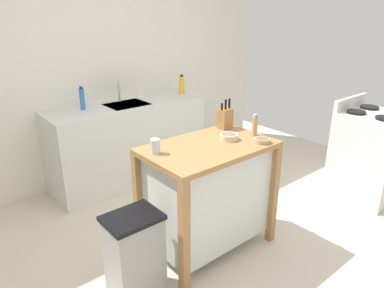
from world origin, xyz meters
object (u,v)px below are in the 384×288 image
trash_bin (135,256)px  bottle_hand_soap (182,85)px  stove (369,155)px  bottle_dish_soap (82,99)px  bowl_ceramic_wide (262,140)px  bowl_ceramic_small (229,137)px  sink_faucet (119,92)px  kitchen_island (208,192)px  knife_block (225,118)px  pepper_grinder (255,125)px  drinking_cup (155,146)px

trash_bin → bottle_hand_soap: bearing=43.8°
stove → bottle_dish_soap: bearing=137.2°
bowl_ceramic_wide → bowl_ceramic_small: bearing=125.3°
bowl_ceramic_wide → sink_faucet: 1.90m
sink_faucet → bottle_dish_soap: size_ratio=0.92×
kitchen_island → stove: (1.87, -0.41, -0.05)m
trash_bin → stove: 2.64m
sink_faucet → bottle_hand_soap: bearing=-10.7°
knife_block → stove: 1.70m
trash_bin → sink_faucet: size_ratio=2.86×
bowl_ceramic_small → bottle_hand_soap: bearing=64.4°
kitchen_island → pepper_grinder: size_ratio=5.42×
trash_bin → bottle_dish_soap: (0.45, 1.68, 0.70)m
kitchen_island → knife_block: knife_block is taller
pepper_grinder → bottle_dish_soap: (-0.73, 1.67, 0.02)m
trash_bin → stove: stove is taller
bottle_hand_soap → bowl_ceramic_small: bearing=-115.6°
bowl_ceramic_small → drinking_cup: drinking_cup is taller
bowl_ceramic_wide → pepper_grinder: 0.18m
bottle_dish_soap → bowl_ceramic_small: bearing=-72.8°
bottle_hand_soap → bottle_dish_soap: bearing=176.4°
stove → knife_block: bearing=157.3°
bowl_ceramic_small → stove: stove is taller
kitchen_island → pepper_grinder: bearing=-9.7°
sink_faucet → bottle_dish_soap: 0.46m
kitchen_island → sink_faucet: sink_faucet is taller
pepper_grinder → sink_faucet: sink_faucet is taller
drinking_cup → bottle_hand_soap: bottle_hand_soap is taller
drinking_cup → sink_faucet: 1.64m
bowl_ceramic_wide → trash_bin: bearing=172.9°
pepper_grinder → drinking_cup: bearing=166.7°
drinking_cup → stove: bearing=-13.2°
bowl_ceramic_wide → pepper_grinder: (0.08, 0.15, 0.07)m
bowl_ceramic_small → stove: (1.67, -0.40, -0.47)m
bowl_ceramic_wide → bottle_hand_soap: bottle_hand_soap is taller
bowl_ceramic_small → bottle_dish_soap: size_ratio=0.59×
pepper_grinder → stove: pepper_grinder is taller
kitchen_island → bottle_dish_soap: (-0.30, 1.60, 0.51)m
bowl_ceramic_small → drinking_cup: 0.62m
kitchen_island → knife_block: (0.38, 0.21, 0.49)m
bowl_ceramic_small → stove: bearing=-13.4°
knife_block → trash_bin: (-1.12, -0.30, -0.68)m
drinking_cup → bottle_dish_soap: 1.48m
knife_block → drinking_cup: 0.79m
kitchen_island → bowl_ceramic_wide: bowl_ceramic_wide is taller
bottle_dish_soap → drinking_cup: bearing=-94.2°
knife_block → stove: bearing=-22.7°
trash_bin → bottle_dish_soap: bearing=75.2°
bottle_hand_soap → stove: (0.94, -1.93, -0.55)m
bowl_ceramic_wide → bottle_dish_soap: 1.93m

